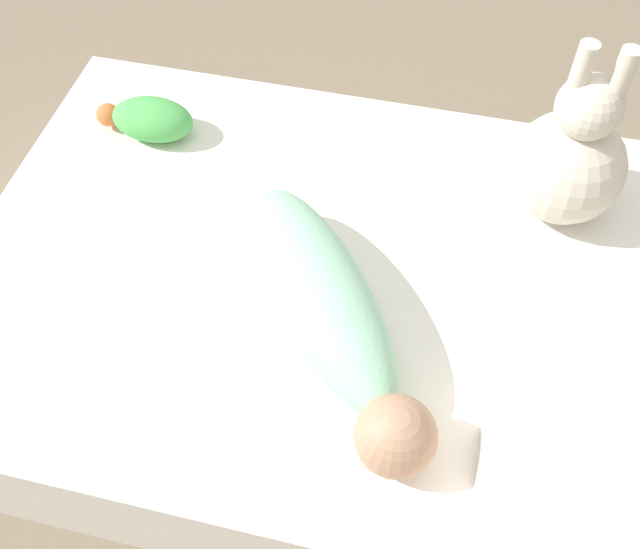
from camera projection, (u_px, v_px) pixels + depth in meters
ground_plane at (319, 338)px, 1.50m from camera, size 12.00×12.00×0.00m
bed_mattress at (319, 306)px, 1.41m from camera, size 1.27×0.94×0.23m
swaddled_baby at (332, 313)px, 1.19m from camera, size 0.42×0.52×0.13m
pillow at (623, 492)px, 1.02m from camera, size 0.39×0.35×0.12m
bunny_plush at (570, 158)px, 1.31m from camera, size 0.21×0.21×0.36m
turtle_plush at (149, 119)px, 1.50m from camera, size 0.20×0.10×0.08m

